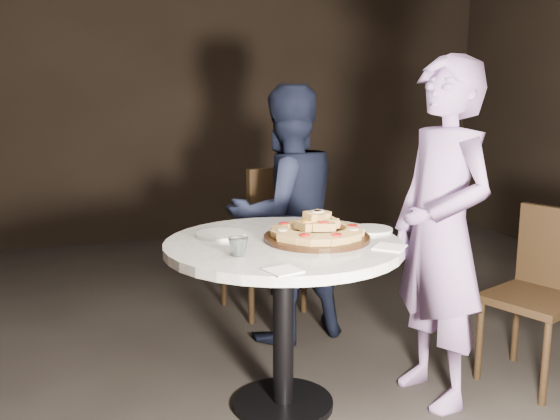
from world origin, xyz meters
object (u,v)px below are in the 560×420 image
focaccia_pile (317,228)px  table (283,273)px  serving_board (317,238)px  diner_navy (285,215)px  chair_far (271,229)px  diner_teal (441,234)px  water_glass (238,247)px  chair_right (543,283)px

focaccia_pile → table: bearing=172.2°
serving_board → diner_navy: bearing=82.1°
serving_board → focaccia_pile: (0.00, 0.00, 0.04)m
table → chair_far: size_ratio=1.08×
chair_far → diner_teal: bearing=94.2°
focaccia_pile → diner_navy: (0.11, 0.81, -0.10)m
chair_far → diner_navy: size_ratio=0.66×
water_glass → diner_navy: size_ratio=0.05×
table → focaccia_pile: focaccia_pile is taller
table → diner_teal: 0.74m
focaccia_pile → chair_right: focaccia_pile is taller
table → chair_right: bearing=-3.5°
chair_right → diner_teal: (-0.61, -0.03, 0.30)m
serving_board → water_glass: water_glass is taller
table → water_glass: size_ratio=13.04×
serving_board → diner_navy: size_ratio=0.32×
water_glass → focaccia_pile: bearing=21.6°
focaccia_pile → chair_right: bearing=-2.9°
serving_board → table: bearing=171.0°
water_glass → diner_teal: (0.96, 0.06, -0.03)m
serving_board → diner_navy: (0.11, 0.82, -0.06)m
diner_teal → table: bearing=-105.5°
chair_far → diner_teal: size_ratio=0.61×
table → diner_navy: 0.84m
focaccia_pile → water_glass: bearing=-158.4°
water_glass → diner_teal: 0.96m
focaccia_pile → water_glass: focaccia_pile is taller
serving_board → focaccia_pile: focaccia_pile is taller
table → water_glass: 0.35m
water_glass → chair_right: (1.57, 0.10, -0.33)m
table → water_glass: (-0.24, -0.18, 0.18)m
focaccia_pile → chair_far: (0.13, 1.21, -0.28)m
chair_right → table: bearing=-116.1°
focaccia_pile → diner_teal: bearing=-9.5°
chair_far → diner_navy: bearing=72.4°
serving_board → water_glass: (-0.39, -0.15, 0.03)m
focaccia_pile → chair_far: bearing=83.7°
water_glass → chair_far: chair_far is taller
diner_teal → diner_navy: bearing=-159.8°
diner_teal → water_glass: bearing=-92.7°
diner_navy → chair_far: bearing=-105.6°
chair_far → chair_right: bearing=115.4°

